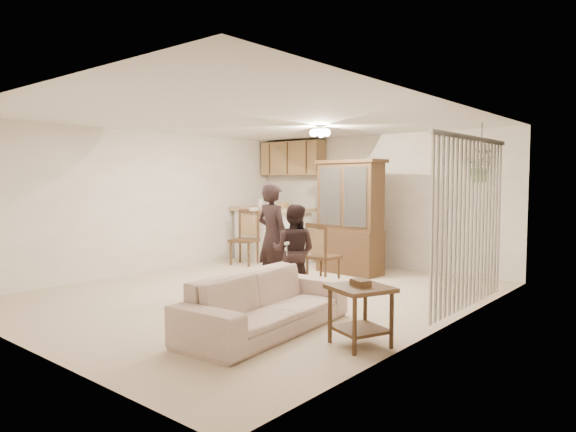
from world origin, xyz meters
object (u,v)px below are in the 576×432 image
Objects in this scene: chair_bar at (244,249)px; chair_hutch_left at (359,252)px; chair_hutch_right at (323,267)px; side_table at (360,315)px; sofa at (267,298)px; child at (294,250)px; china_hutch at (350,218)px; adult at (273,230)px.

chair_bar is 1.07× the size of chair_hutch_left.
side_table is at bearing 133.88° from chair_hutch_right.
side_table is 0.67× the size of chair_bar.
sofa is 1.63m from child.
china_hutch is 2.26m from chair_bar.
chair_bar is at bearing 147.63° from side_table.
china_hutch is at bearing -78.42° from chair_hutch_right.
chair_hutch_left is at bearing 15.76° from chair_bar.
china_hutch is 1.31m from chair_hutch_right.
side_table is 3.02m from chair_hutch_right.
child is 1.90× the size of side_table.
sofa is 2.64× the size of side_table.
chair_hutch_left reaches higher than sofa.
chair_bar is (-2.55, 1.59, -0.37)m from child.
chair_bar is at bearing -12.60° from chair_hutch_right.
child reaches higher than sofa.
chair_hutch_left is 1.82m from chair_hutch_right.
side_table is 0.73× the size of chair_hutch_right.
adult is 1.08m from chair_hutch_right.
china_hutch is at bearing -3.40° from chair_bar.
chair_hutch_right is at bearing 17.57° from sofa.
side_table is at bearing -82.05° from sofa.
china_hutch reaches higher than side_table.
side_table is 0.71× the size of chair_hutch_left.
sofa is 2.66m from chair_hutch_right.
adult is 1.85× the size of chair_hutch_right.
adult reaches higher than child.
sofa reaches higher than side_table.
chair_bar is (-4.35, 2.76, -0.01)m from side_table.
chair_bar reaches higher than side_table.
china_hutch is 2.05× the size of chair_hutch_right.
adult reaches higher than chair_bar.
sofa is 1.04× the size of adult.
chair_bar reaches higher than chair_hutch_right.
chair_hutch_left reaches higher than chair_hutch_right.
chair_bar is at bearing 42.79° from sofa.
child is 2.92m from chair_hutch_left.
chair_hutch_left is at bearing -82.92° from adult.
china_hutch is 2.00× the size of chair_hutch_left.
chair_bar reaches higher than chair_hutch_left.
adult is at bearing -89.41° from china_hutch.
child is at bearing -45.90° from chair_hutch_left.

